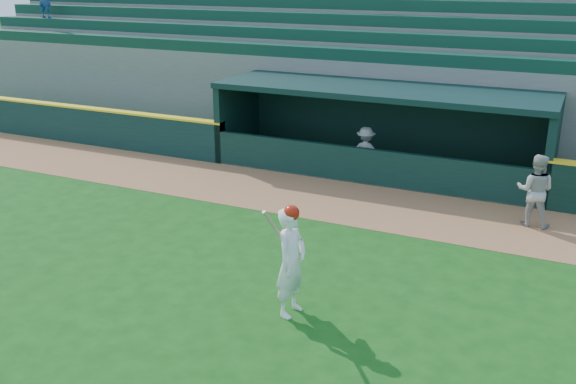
% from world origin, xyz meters
% --- Properties ---
extents(ground, '(120.00, 120.00, 0.00)m').
position_xyz_m(ground, '(0.00, 0.00, 0.00)').
color(ground, '#124611').
rests_on(ground, ground).
extents(warning_track, '(40.00, 3.00, 0.01)m').
position_xyz_m(warning_track, '(0.00, 4.90, 0.01)').
color(warning_track, '#945F3B').
rests_on(warning_track, ground).
extents(field_wall_left, '(15.50, 0.30, 1.20)m').
position_xyz_m(field_wall_left, '(-12.25, 6.55, 0.60)').
color(field_wall_left, black).
rests_on(field_wall_left, ground).
extents(wall_stripe_left, '(15.50, 0.32, 0.06)m').
position_xyz_m(wall_stripe_left, '(-12.25, 6.55, 1.23)').
color(wall_stripe_left, yellow).
rests_on(wall_stripe_left, field_wall_left).
extents(dugout_player_front, '(0.84, 0.67, 1.69)m').
position_xyz_m(dugout_player_front, '(4.46, 5.26, 0.84)').
color(dugout_player_front, '#A8A8A3').
rests_on(dugout_player_front, ground).
extents(dugout_player_inside, '(0.99, 0.65, 1.44)m').
position_xyz_m(dugout_player_inside, '(-0.18, 7.08, 0.72)').
color(dugout_player_inside, '#9F9F9A').
rests_on(dugout_player_inside, ground).
extents(dugout, '(9.40, 2.80, 2.46)m').
position_xyz_m(dugout, '(0.00, 8.00, 1.36)').
color(dugout, slate).
rests_on(dugout, ground).
extents(stands, '(34.50, 6.25, 7.58)m').
position_xyz_m(stands, '(0.01, 12.58, 2.40)').
color(stands, slate).
rests_on(stands, ground).
extents(batter_at_plate, '(0.58, 0.82, 1.98)m').
position_xyz_m(batter_at_plate, '(1.14, -0.70, 0.98)').
color(batter_at_plate, white).
rests_on(batter_at_plate, ground).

